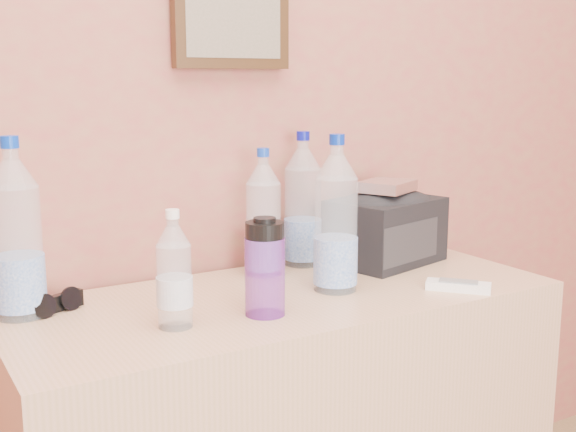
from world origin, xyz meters
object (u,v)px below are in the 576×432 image
at_px(pet_large_a, 16,238).
at_px(pet_large_c, 303,207).
at_px(pet_large_d, 336,222).
at_px(pet_large_b, 264,219).
at_px(nalgene_bottle, 265,267).
at_px(pet_small, 174,276).
at_px(foil_packet, 387,186).
at_px(toiletry_bag, 385,226).
at_px(sunglasses, 54,304).
at_px(ac_remote, 458,286).

bearing_deg(pet_large_a, pet_large_c, 5.07).
bearing_deg(pet_large_d, pet_large_b, 110.57).
bearing_deg(pet_large_b, nalgene_bottle, -118.27).
height_order(pet_small, foil_packet, pet_small).
bearing_deg(pet_large_a, pet_large_b, 2.84).
bearing_deg(toiletry_bag, sunglasses, 164.71).
relative_size(pet_large_b, pet_large_c, 0.90).
height_order(sunglasses, ac_remote, sunglasses).
distance_m(pet_large_b, pet_large_d, 0.22).
relative_size(pet_small, sunglasses, 1.71).
distance_m(nalgene_bottle, toiletry_bag, 0.53).
bearing_deg(pet_large_c, pet_large_a, -174.93).
distance_m(pet_large_b, toiletry_bag, 0.34).
distance_m(pet_large_d, pet_small, 0.42).
relative_size(pet_large_c, pet_small, 1.49).
bearing_deg(sunglasses, pet_large_c, -16.66).
relative_size(pet_small, toiletry_bag, 0.83).
xyz_separation_m(pet_large_b, pet_small, (-0.33, -0.25, -0.04)).
height_order(nalgene_bottle, sunglasses, nalgene_bottle).
bearing_deg(nalgene_bottle, pet_large_c, 47.61).
height_order(pet_large_c, toiletry_bag, pet_large_c).
relative_size(pet_large_b, foil_packet, 2.37).
distance_m(pet_large_b, sunglasses, 0.53).
bearing_deg(ac_remote, pet_large_d, -163.56).
xyz_separation_m(nalgene_bottle, foil_packet, (0.47, 0.20, 0.11)).
distance_m(ac_remote, toiletry_bag, 0.31).
distance_m(pet_large_c, nalgene_bottle, 0.42).
bearing_deg(nalgene_bottle, pet_large_b, 61.73).
height_order(pet_small, nalgene_bottle, pet_small).
bearing_deg(pet_small, foil_packet, 15.32).
bearing_deg(toiletry_bag, pet_large_b, 156.24).
height_order(pet_large_a, pet_large_b, pet_large_a).
xyz_separation_m(pet_large_a, ac_remote, (0.90, -0.32, -0.15)).
bearing_deg(sunglasses, nalgene_bottle, -55.52).
height_order(pet_large_c, foil_packet, pet_large_c).
bearing_deg(sunglasses, toiletry_bag, -24.28).
distance_m(pet_large_b, pet_large_c, 0.14).
relative_size(pet_large_d, nalgene_bottle, 1.76).
bearing_deg(foil_packet, ac_remote, -92.02).
bearing_deg(pet_large_a, toiletry_bag, -1.72).
xyz_separation_m(pet_large_d, toiletry_bag, (0.26, 0.15, -0.06)).
relative_size(sunglasses, foil_packet, 1.03).
bearing_deg(sunglasses, pet_large_b, -18.78).
relative_size(pet_large_d, toiletry_bag, 1.27).
bearing_deg(toiletry_bag, foil_packet, -133.76).
distance_m(pet_large_a, ac_remote, 0.96).
distance_m(ac_remote, foil_packet, 0.34).
bearing_deg(foil_packet, pet_large_b, 167.95).
relative_size(nalgene_bottle, sunglasses, 1.49).
height_order(toiletry_bag, foil_packet, foil_packet).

